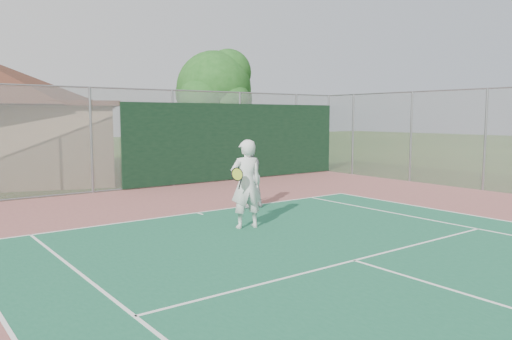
% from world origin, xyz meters
% --- Properties ---
extents(back_fence, '(20.08, 0.11, 3.53)m').
position_xyz_m(back_fence, '(2.11, 16.98, 1.67)').
color(back_fence, gray).
rests_on(back_fence, ground).
extents(side_fence_right, '(0.08, 9.00, 3.50)m').
position_xyz_m(side_fence_right, '(10.00, 12.50, 1.75)').
color(side_fence_right, gray).
rests_on(side_fence_right, ground).
extents(tree, '(4.02, 3.80, 5.60)m').
position_xyz_m(tree, '(5.75, 19.95, 3.68)').
color(tree, '#382514').
rests_on(tree, ground).
extents(player_white_front, '(1.04, 0.74, 2.02)m').
position_xyz_m(player_white_front, '(-0.00, 9.66, 1.01)').
color(player_white_front, silver).
rests_on(player_white_front, ground).
extents(player_grey_back, '(0.94, 0.77, 1.80)m').
position_xyz_m(player_grey_back, '(1.53, 11.69, 0.90)').
color(player_grey_back, '#ACAEB1').
rests_on(player_grey_back, ground).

